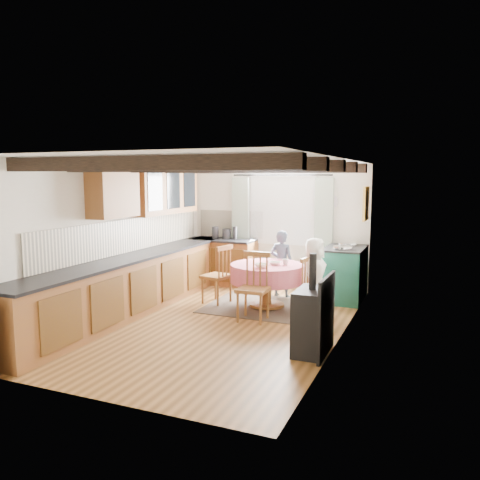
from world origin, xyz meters
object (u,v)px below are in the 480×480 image
at_px(chair_left, 216,274).
at_px(chair_near, 253,287).
at_px(dining_table, 267,286).
at_px(child_right, 314,275).
at_px(cup, 285,262).
at_px(chair_right, 315,286).
at_px(cast_iron_stove, 312,304).
at_px(child_far, 282,264).
at_px(aga_range, 344,273).

bearing_deg(chair_left, chair_near, 66.02).
bearing_deg(dining_table, child_right, 7.15).
relative_size(chair_near, chair_left, 1.02).
bearing_deg(cup, chair_right, -16.75).
height_order(chair_near, cast_iron_stove, cast_iron_stove).
height_order(child_far, cup, child_far).
height_order(chair_right, cast_iron_stove, cast_iron_stove).
height_order(dining_table, aga_range, aga_range).
xyz_separation_m(child_far, child_right, (0.77, -0.71, -0.01)).
bearing_deg(child_far, dining_table, 97.31).
relative_size(cast_iron_stove, child_far, 1.03).
xyz_separation_m(chair_right, cast_iron_stove, (0.37, -1.69, 0.17)).
relative_size(dining_table, chair_right, 1.34).
distance_m(dining_table, child_right, 0.81).
distance_m(cast_iron_stove, child_right, 1.92).
xyz_separation_m(child_far, cup, (0.29, -0.72, 0.17)).
bearing_deg(chair_near, chair_right, 40.59).
relative_size(child_far, cup, 11.71).
bearing_deg(child_right, chair_left, 99.35).
relative_size(aga_range, cast_iron_stove, 0.83).
height_order(chair_near, aga_range, chair_near).
bearing_deg(chair_left, child_far, 147.42).
xyz_separation_m(chair_left, child_far, (0.90, 0.87, 0.10)).
relative_size(chair_right, cup, 8.70).
bearing_deg(cast_iron_stove, chair_right, 102.42).
bearing_deg(chair_right, cast_iron_stove, -156.49).
distance_m(cast_iron_stove, child_far, 2.84).
height_order(cast_iron_stove, child_far, cast_iron_stove).
bearing_deg(aga_range, cup, -131.34).
relative_size(cast_iron_stove, child_right, 1.04).
height_order(chair_near, cup, chair_near).
bearing_deg(cup, aga_range, 48.66).
bearing_deg(child_far, chair_left, 51.36).
bearing_deg(child_far, aga_range, -162.67).
relative_size(chair_near, child_right, 0.87).
xyz_separation_m(chair_right, cup, (-0.54, 0.16, 0.33)).
bearing_deg(child_far, child_right, 144.96).
distance_m(chair_left, cast_iron_stove, 2.71).
relative_size(chair_near, cup, 10.03).
xyz_separation_m(aga_range, cup, (-0.81, -0.92, 0.30)).
height_order(child_far, child_right, child_far).
height_order(cast_iron_stove, cup, cast_iron_stove).
relative_size(chair_left, child_far, 0.84).
distance_m(dining_table, child_far, 0.84).
relative_size(dining_table, cast_iron_stove, 0.97).
xyz_separation_m(chair_near, chair_right, (0.78, 0.70, -0.07)).
bearing_deg(dining_table, child_far, 90.00).
bearing_deg(aga_range, child_right, -109.77).
height_order(chair_left, child_far, child_far).
xyz_separation_m(cast_iron_stove, child_right, (-0.43, 1.87, -0.03)).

